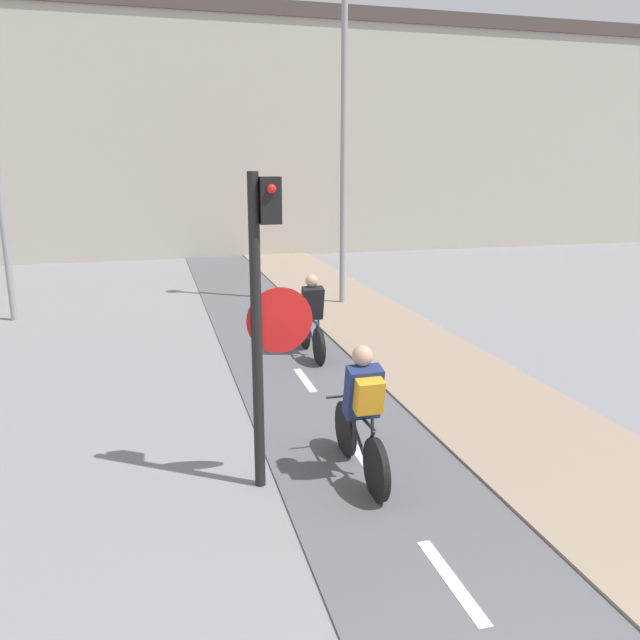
% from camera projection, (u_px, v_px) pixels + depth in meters
% --- Properties ---
extents(building_row_background, '(60.00, 5.20, 8.78)m').
position_uv_depth(building_row_background, '(204.00, 135.00, 24.09)').
color(building_row_background, '#B2A899').
rests_on(building_row_background, ground_plane).
extents(traffic_light_pole, '(0.67, 0.25, 3.21)m').
position_uv_depth(traffic_light_pole, '(264.00, 300.00, 6.10)').
color(traffic_light_pole, black).
rests_on(traffic_light_pole, ground_plane).
extents(street_lamp_sidewalk, '(0.36, 0.36, 7.58)m').
position_uv_depth(street_lamp_sidewalk, '(344.00, 106.00, 14.05)').
color(street_lamp_sidewalk, gray).
rests_on(street_lamp_sidewalk, ground_plane).
extents(cyclist_near, '(0.46, 1.67, 1.47)m').
position_uv_depth(cyclist_near, '(362.00, 416.00, 6.54)').
color(cyclist_near, black).
rests_on(cyclist_near, ground_plane).
extents(cyclist_far, '(0.46, 1.65, 1.46)m').
position_uv_depth(cyclist_far, '(312.00, 320.00, 10.82)').
color(cyclist_far, black).
rests_on(cyclist_far, ground_plane).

